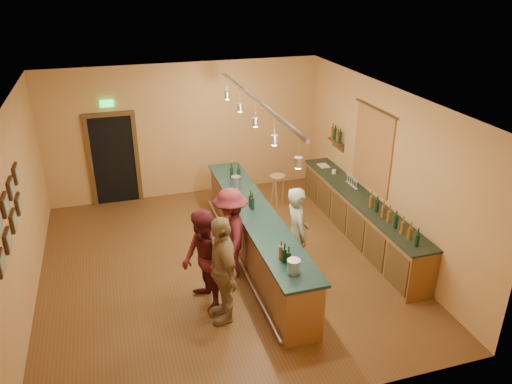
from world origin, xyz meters
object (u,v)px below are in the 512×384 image
object	(u,v)px
tasting_bar	(255,232)
bartender	(297,233)
back_counter	(360,218)
customer_a	(204,261)
customer_b	(222,269)
bar_stool	(277,181)
customer_c	(231,233)

from	to	relation	value
tasting_bar	bartender	size ratio (longest dim) A/B	2.92
back_counter	bartender	distance (m)	1.99
back_counter	customer_a	xyz separation A→B (m)	(-3.48, -1.28, 0.38)
back_counter	tasting_bar	bearing A→B (deg)	-175.47
customer_b	tasting_bar	bearing A→B (deg)	142.36
back_counter	customer_b	bearing A→B (deg)	-153.03
back_counter	bar_stool	xyz separation A→B (m)	(-1.08, 2.02, 0.11)
customer_a	customer_c	xyz separation A→B (m)	(0.64, 0.78, -0.02)
customer_a	customer_b	world-z (taller)	customer_b
customer_b	bar_stool	size ratio (longest dim) A/B	2.44
tasting_bar	bartender	bearing A→B (deg)	-51.89
bartender	customer_c	bearing A→B (deg)	74.56
tasting_bar	bar_stool	world-z (taller)	tasting_bar
customer_c	bar_stool	size ratio (longest dim) A/B	2.28
customer_a	customer_b	xyz separation A→B (m)	(0.21, -0.38, 0.04)
customer_b	customer_c	distance (m)	1.24
bartender	customer_b	distance (m)	1.72
customer_a	bar_stool	world-z (taller)	customer_a
bartender	back_counter	bearing A→B (deg)	-59.25
customer_c	bartender	bearing A→B (deg)	83.53
back_counter	bar_stool	distance (m)	2.30
bartender	customer_b	bearing A→B (deg)	120.69
customer_c	back_counter	bearing A→B (deg)	112.75
customer_a	customer_b	distance (m)	0.44
tasting_bar	bartender	world-z (taller)	bartender
customer_b	bartender	bearing A→B (deg)	112.86
bar_stool	customer_c	bearing A→B (deg)	-124.79
back_counter	bartender	xyz separation A→B (m)	(-1.74, -0.88, 0.39)
customer_a	bar_stool	size ratio (longest dim) A/B	2.33
back_counter	bar_stool	world-z (taller)	back_counter
customer_a	customer_b	bearing A→B (deg)	17.77
bartender	customer_a	bearing A→B (deg)	106.52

